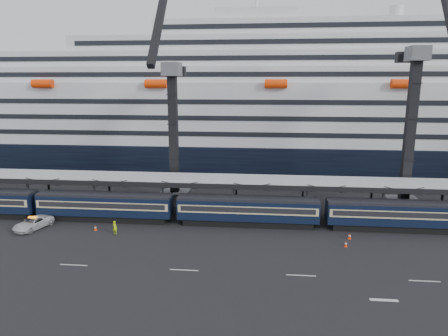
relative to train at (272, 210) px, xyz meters
The scene contains 13 objects.
ground 11.25m from the train, 65.06° to the right, with size 260.00×260.00×0.00m, color black.
lane_markings 20.02m from the train, 49.95° to the right, with size 111.00×4.27×0.02m.
train is the anchor object (origin of this frame).
canopy 6.85m from the train, 40.71° to the left, with size 130.00×6.25×5.53m.
cruise_ship 37.56m from the train, 84.34° to the left, with size 214.09×28.84×34.00m.
crane_dark_near 20.10m from the train, 150.76° to the left, with size 4.50×17.75×35.08m.
crane_dark_mid 23.83m from the train, 21.11° to the left, with size 4.50×18.24×39.64m.
pickup_truck 32.01m from the train, behind, with size 2.52×5.47×1.52m, color silver.
worker 20.81m from the train, 166.16° to the right, with size 0.64×0.42×1.76m, color #B7EA0C.
traffic_cone_b 32.54m from the train, 169.44° to the right, with size 0.41×0.41×0.81m.
traffic_cone_c 23.62m from the train, behind, with size 0.35×0.35×0.70m.
traffic_cone_d 10.38m from the train, 21.07° to the right, with size 0.39×0.39×0.78m.
traffic_cone_e 10.74m from the train, 35.67° to the right, with size 0.36×0.36×0.72m.
Camera 1 is at (-6.14, -41.70, 19.21)m, focal length 32.00 mm.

